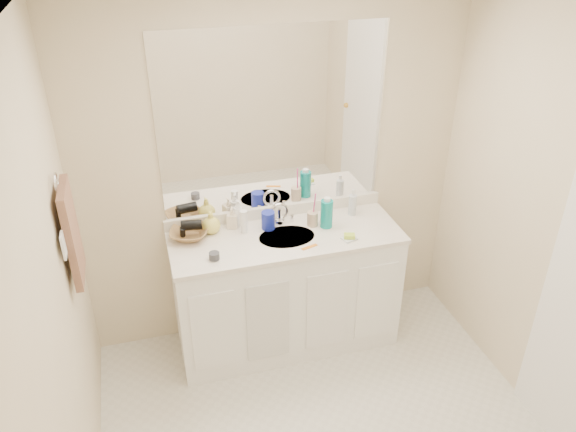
# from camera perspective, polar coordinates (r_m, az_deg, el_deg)

# --- Properties ---
(ceiling) EXTENTS (2.60, 2.60, 0.02)m
(ceiling) POSITION_cam_1_polar(r_m,az_deg,el_deg) (2.19, 7.50, 19.00)
(ceiling) COLOR white
(ceiling) RESTS_ON wall_back
(wall_back) EXTENTS (2.60, 0.02, 2.40)m
(wall_back) POSITION_cam_1_polar(r_m,az_deg,el_deg) (3.75, -1.38, 4.35)
(wall_back) COLOR beige
(wall_back) RESTS_ON floor
(wall_left) EXTENTS (0.02, 2.60, 2.40)m
(wall_left) POSITION_cam_1_polar(r_m,az_deg,el_deg) (2.58, -22.76, -11.37)
(wall_left) COLOR beige
(wall_left) RESTS_ON floor
(wall_right) EXTENTS (0.02, 2.60, 2.40)m
(wall_right) POSITION_cam_1_polar(r_m,az_deg,el_deg) (3.33, 27.17, -2.63)
(wall_right) COLOR beige
(wall_right) RESTS_ON floor
(vanity_cabinet) EXTENTS (1.50, 0.55, 0.85)m
(vanity_cabinet) POSITION_cam_1_polar(r_m,az_deg,el_deg) (3.92, -0.20, -7.63)
(vanity_cabinet) COLOR white
(vanity_cabinet) RESTS_ON floor
(countertop) EXTENTS (1.52, 0.57, 0.03)m
(countertop) POSITION_cam_1_polar(r_m,az_deg,el_deg) (3.67, -0.22, -2.14)
(countertop) COLOR silver
(countertop) RESTS_ON vanity_cabinet
(backsplash) EXTENTS (1.52, 0.03, 0.08)m
(backsplash) POSITION_cam_1_polar(r_m,az_deg,el_deg) (3.86, -1.28, 0.50)
(backsplash) COLOR white
(backsplash) RESTS_ON countertop
(sink_basin) EXTENTS (0.37, 0.37, 0.02)m
(sink_basin) POSITION_cam_1_polar(r_m,az_deg,el_deg) (3.65, -0.13, -2.26)
(sink_basin) COLOR silver
(sink_basin) RESTS_ON countertop
(faucet) EXTENTS (0.02, 0.02, 0.11)m
(faucet) POSITION_cam_1_polar(r_m,az_deg,el_deg) (3.77, -0.89, -0.01)
(faucet) COLOR silver
(faucet) RESTS_ON countertop
(mirror) EXTENTS (1.48, 0.01, 1.20)m
(mirror) POSITION_cam_1_polar(r_m,az_deg,el_deg) (3.60, -1.43, 9.51)
(mirror) COLOR white
(mirror) RESTS_ON wall_back
(blue_mug) EXTENTS (0.12, 0.12, 0.12)m
(blue_mug) POSITION_cam_1_polar(r_m,az_deg,el_deg) (3.71, -2.03, -0.44)
(blue_mug) COLOR #1724A1
(blue_mug) RESTS_ON countertop
(tan_cup) EXTENTS (0.08, 0.08, 0.10)m
(tan_cup) POSITION_cam_1_polar(r_m,az_deg,el_deg) (3.75, 2.50, -0.28)
(tan_cup) COLOR tan
(tan_cup) RESTS_ON countertop
(toothbrush) EXTENTS (0.02, 0.04, 0.19)m
(toothbrush) POSITION_cam_1_polar(r_m,az_deg,el_deg) (3.70, 2.68, 1.09)
(toothbrush) COLOR #DE3A89
(toothbrush) RESTS_ON tan_cup
(mouthwash_bottle) EXTENTS (0.09, 0.09, 0.19)m
(mouthwash_bottle) POSITION_cam_1_polar(r_m,az_deg,el_deg) (3.72, 3.94, 0.23)
(mouthwash_bottle) COLOR #0B8884
(mouthwash_bottle) RESTS_ON countertop
(clear_pump_bottle) EXTENTS (0.07, 0.07, 0.15)m
(clear_pump_bottle) POSITION_cam_1_polar(r_m,az_deg,el_deg) (3.89, 6.56, 1.13)
(clear_pump_bottle) COLOR silver
(clear_pump_bottle) RESTS_ON countertop
(soap_dish) EXTENTS (0.11, 0.10, 0.01)m
(soap_dish) POSITION_cam_1_polar(r_m,az_deg,el_deg) (3.64, 6.24, -2.29)
(soap_dish) COLOR silver
(soap_dish) RESTS_ON countertop
(green_soap) EXTENTS (0.08, 0.07, 0.02)m
(green_soap) POSITION_cam_1_polar(r_m,az_deg,el_deg) (3.63, 6.26, -2.03)
(green_soap) COLOR #B1D534
(green_soap) RESTS_ON soap_dish
(orange_comb) EXTENTS (0.11, 0.05, 0.00)m
(orange_comb) POSITION_cam_1_polar(r_m,az_deg,el_deg) (3.54, 2.21, -3.16)
(orange_comb) COLOR orange
(orange_comb) RESTS_ON countertop
(dark_jar) EXTENTS (0.08, 0.08, 0.05)m
(dark_jar) POSITION_cam_1_polar(r_m,az_deg,el_deg) (3.44, -7.50, -4.05)
(dark_jar) COLOR #36373E
(dark_jar) RESTS_ON countertop
(extra_white_bottle) EXTENTS (0.06, 0.06, 0.16)m
(extra_white_bottle) POSITION_cam_1_polar(r_m,az_deg,el_deg) (3.67, -4.52, -0.56)
(extra_white_bottle) COLOR white
(extra_white_bottle) RESTS_ON countertop
(soap_bottle_white) EXTENTS (0.09, 0.09, 0.18)m
(soap_bottle_white) POSITION_cam_1_polar(r_m,az_deg,el_deg) (3.74, -5.11, 0.31)
(soap_bottle_white) COLOR white
(soap_bottle_white) RESTS_ON countertop
(soap_bottle_cream) EXTENTS (0.09, 0.09, 0.15)m
(soap_bottle_cream) POSITION_cam_1_polar(r_m,az_deg,el_deg) (3.73, -5.67, -0.15)
(soap_bottle_cream) COLOR beige
(soap_bottle_cream) RESTS_ON countertop
(soap_bottle_yellow) EXTENTS (0.14, 0.14, 0.15)m
(soap_bottle_yellow) POSITION_cam_1_polar(r_m,az_deg,el_deg) (3.69, -7.82, -0.62)
(soap_bottle_yellow) COLOR #E6DA59
(soap_bottle_yellow) RESTS_ON countertop
(wicker_basket) EXTENTS (0.31, 0.31, 0.06)m
(wicker_basket) POSITION_cam_1_polar(r_m,az_deg,el_deg) (3.68, -10.01, -1.76)
(wicker_basket) COLOR olive
(wicker_basket) RESTS_ON countertop
(hair_dryer) EXTENTS (0.14, 0.08, 0.07)m
(hair_dryer) POSITION_cam_1_polar(r_m,az_deg,el_deg) (3.65, -9.78, -0.91)
(hair_dryer) COLOR black
(hair_dryer) RESTS_ON wicker_basket
(towel_ring) EXTENTS (0.01, 0.11, 0.11)m
(towel_ring) POSITION_cam_1_polar(r_m,az_deg,el_deg) (3.05, -22.47, 3.14)
(towel_ring) COLOR silver
(towel_ring) RESTS_ON wall_left
(hand_towel) EXTENTS (0.04, 0.32, 0.55)m
(hand_towel) POSITION_cam_1_polar(r_m,az_deg,el_deg) (3.18, -21.10, -1.65)
(hand_towel) COLOR brown
(hand_towel) RESTS_ON towel_ring
(switch_plate) EXTENTS (0.01, 0.08, 0.13)m
(switch_plate) POSITION_cam_1_polar(r_m,az_deg,el_deg) (2.99, -21.85, -2.79)
(switch_plate) COLOR white
(switch_plate) RESTS_ON wall_left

